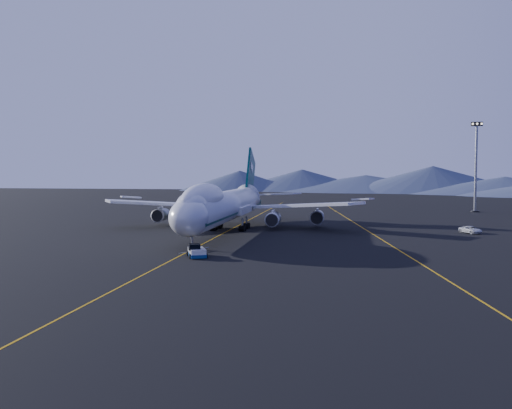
# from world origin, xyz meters

# --- Properties ---
(ground) EXTENTS (500.00, 500.00, 0.00)m
(ground) POSITION_xyz_m (0.00, 0.00, 0.00)
(ground) COLOR black
(ground) RESTS_ON ground
(taxiway_line_main) EXTENTS (0.25, 220.00, 0.01)m
(taxiway_line_main) POSITION_xyz_m (0.00, 0.00, 0.01)
(taxiway_line_main) COLOR #D0940C
(taxiway_line_main) RESTS_ON ground
(taxiway_line_side) EXTENTS (28.08, 198.09, 0.01)m
(taxiway_line_side) POSITION_xyz_m (30.00, 10.00, 0.01)
(taxiway_line_side) COLOR #D0940C
(taxiway_line_side) RESTS_ON ground
(boeing_747) EXTENTS (59.62, 72.43, 19.37)m
(boeing_747) POSITION_xyz_m (0.00, 0.03, 5.81)
(boeing_747) COLOR silver
(boeing_747) RESTS_ON ground
(pushback_tug) EXTENTS (4.06, 5.34, 2.08)m
(pushback_tug) POSITION_xyz_m (2.94, -34.26, 0.66)
(pushback_tug) COLOR silver
(pushback_tug) RESTS_ON ground
(service_van) EXTENTS (4.76, 5.78, 1.47)m
(service_van) POSITION_xyz_m (51.73, 6.60, 0.73)
(service_van) COLOR silver
(service_van) RESTS_ON ground
(floodlight_mast) EXTENTS (3.50, 2.62, 28.32)m
(floodlight_mast) POSITION_xyz_m (65.68, 69.02, 14.35)
(floodlight_mast) COLOR black
(floodlight_mast) RESTS_ON ground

